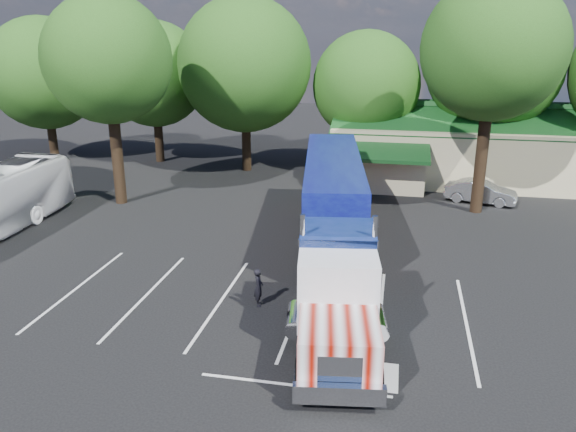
% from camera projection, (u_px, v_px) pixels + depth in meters
% --- Properties ---
extents(ground, '(120.00, 120.00, 0.00)m').
position_uv_depth(ground, '(257.00, 248.00, 28.33)').
color(ground, black).
rests_on(ground, ground).
extents(event_hall, '(24.20, 14.12, 5.55)m').
position_uv_depth(event_hall, '(496.00, 148.00, 41.64)').
color(event_hall, '#BAAC8A').
rests_on(event_hall, ground).
extents(tree_row_a, '(9.00, 9.00, 11.68)m').
position_uv_depth(tree_row_a, '(44.00, 73.00, 45.58)').
color(tree_row_a, black).
rests_on(tree_row_a, ground).
extents(tree_row_b, '(8.40, 8.40, 11.35)m').
position_uv_depth(tree_row_b, '(154.00, 74.00, 45.11)').
color(tree_row_b, black).
rests_on(tree_row_b, ground).
extents(tree_row_c, '(10.00, 10.00, 13.05)m').
position_uv_depth(tree_row_c, '(245.00, 65.00, 41.83)').
color(tree_row_c, black).
rests_on(tree_row_c, ground).
extents(tree_row_d, '(8.00, 8.00, 10.60)m').
position_uv_depth(tree_row_d, '(366.00, 85.00, 41.81)').
color(tree_row_d, black).
rests_on(tree_row_d, ground).
extents(tree_row_e, '(9.60, 9.60, 12.90)m').
position_uv_depth(tree_row_e, '(494.00, 66.00, 40.12)').
color(tree_row_e, black).
rests_on(tree_row_e, ground).
extents(tree_near_left, '(7.60, 7.60, 12.65)m').
position_uv_depth(tree_near_left, '(108.00, 60.00, 33.13)').
color(tree_near_left, black).
rests_on(tree_near_left, ground).
extents(tree_near_right, '(8.00, 8.00, 13.50)m').
position_uv_depth(tree_near_right, '(493.00, 49.00, 31.12)').
color(tree_near_right, black).
rests_on(tree_near_right, ground).
extents(semi_truck, '(5.64, 21.81, 4.54)m').
position_uv_depth(semi_truck, '(334.00, 207.00, 26.36)').
color(semi_truck, black).
rests_on(semi_truck, ground).
extents(woman, '(0.49, 0.64, 1.55)m').
position_uv_depth(woman, '(259.00, 287.00, 22.20)').
color(woman, black).
rests_on(woman, ground).
extents(bicycle, '(1.23, 1.58, 0.80)m').
position_uv_depth(bicycle, '(370.00, 232.00, 29.46)').
color(bicycle, black).
rests_on(bicycle, ground).
extents(silver_sedan, '(4.63, 2.61, 1.44)m').
position_uv_depth(silver_sedan, '(481.00, 192.00, 35.63)').
color(silver_sedan, '#979B9E').
rests_on(silver_sedan, ground).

